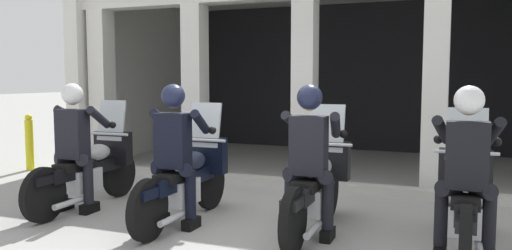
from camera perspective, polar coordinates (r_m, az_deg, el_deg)
name	(u,v)px	position (r m, az deg, el deg)	size (l,w,h in m)	color
ground_plane	(316,179)	(8.52, 6.71, -5.93)	(80.00, 80.00, 0.00)	#999993
station_building	(337,52)	(10.33, 9.01, 8.02)	(8.90, 4.55, 3.48)	black
kerb_strip	(295,183)	(7.82, 4.31, -6.47)	(8.40, 0.24, 0.12)	#B7B5AD
motorcycle_far_left	(91,168)	(6.93, -17.84, -4.53)	(0.62, 2.04, 1.35)	black
police_officer_far_left	(75,136)	(6.66, -19.51, -1.17)	(0.63, 0.61, 1.58)	black
motorcycle_center_left	(188,178)	(6.00, -7.58, -5.83)	(0.62, 2.04, 1.35)	black
police_officer_center_left	(175,143)	(5.69, -9.04, -1.99)	(0.63, 0.61, 1.58)	black
motorcycle_center_right	(316,185)	(5.60, 6.73, -6.62)	(0.62, 2.04, 1.35)	black
police_officer_center_right	(310,148)	(5.25, 5.97, -2.56)	(0.63, 0.61, 1.58)	black
motorcycle_far_right	(465,199)	(5.30, 22.20, -7.67)	(0.62, 2.04, 1.35)	black
police_officer_far_right	(467,158)	(4.94, 22.38, -3.43)	(0.63, 0.61, 1.58)	black
bollard_kerbside	(29,142)	(10.02, -23.86, -1.77)	(0.14, 0.14, 1.01)	yellow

